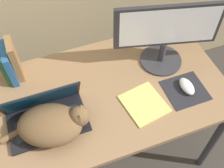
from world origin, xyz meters
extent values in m
cube|color=#93704C|center=(0.00, 0.36, 0.74)|extent=(1.43, 0.72, 0.03)
cylinder|color=#38383D|center=(0.66, 0.05, 0.36)|extent=(0.04, 0.04, 0.73)
cylinder|color=#38383D|center=(0.66, 0.67, 0.36)|extent=(0.04, 0.04, 0.73)
cube|color=black|center=(-0.25, 0.28, 0.77)|extent=(0.37, 0.22, 0.02)
cube|color=#28282D|center=(-0.25, 0.27, 0.78)|extent=(0.31, 0.12, 0.00)
cube|color=black|center=(-0.25, 0.35, 0.88)|extent=(0.37, 0.10, 0.20)
cube|color=#0A334C|center=(-0.25, 0.34, 0.87)|extent=(0.34, 0.08, 0.18)
ellipsoid|color=brown|center=(-0.24, 0.23, 0.82)|extent=(0.35, 0.31, 0.14)
sphere|color=brown|center=(-0.10, 0.21, 0.85)|extent=(0.10, 0.10, 0.10)
cone|color=brown|center=(-0.09, 0.23, 0.89)|extent=(0.04, 0.04, 0.03)
cone|color=brown|center=(-0.11, 0.18, 0.89)|extent=(0.04, 0.04, 0.03)
cylinder|color=brown|center=(-0.40, 0.27, 0.77)|extent=(0.14, 0.06, 0.03)
cylinder|color=#333338|center=(0.44, 0.46, 0.76)|extent=(0.23, 0.23, 0.01)
cylinder|color=#333338|center=(0.44, 0.46, 0.83)|extent=(0.04, 0.04, 0.12)
cube|color=#28282D|center=(0.44, 0.46, 1.01)|extent=(0.53, 0.15, 0.25)
cube|color=white|center=(0.44, 0.44, 1.01)|extent=(0.48, 0.12, 0.22)
cube|color=#232328|center=(0.47, 0.22, 0.76)|extent=(0.21, 0.20, 0.00)
ellipsoid|color=silver|center=(0.48, 0.23, 0.78)|extent=(0.06, 0.11, 0.04)
cube|color=#387A42|center=(-0.38, 0.64, 0.86)|extent=(0.03, 0.13, 0.20)
cube|color=#285B93|center=(-0.36, 0.64, 0.86)|extent=(0.04, 0.17, 0.20)
cube|color=olive|center=(-0.32, 0.64, 0.87)|extent=(0.03, 0.12, 0.23)
cube|color=#E5DB6B|center=(0.23, 0.22, 0.76)|extent=(0.22, 0.24, 0.01)
camera|label=1|loc=(-0.19, -0.45, 1.95)|focal=45.00mm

